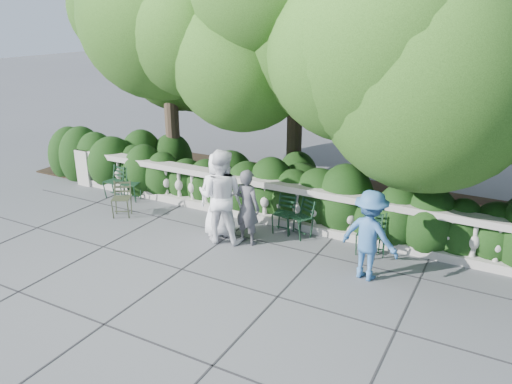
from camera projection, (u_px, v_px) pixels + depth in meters
The scene contains 15 objects.
ground at pixel (232, 254), 9.95m from camera, with size 90.00×90.00×0.00m, color #47494E.
balustrade at pixel (273, 203), 11.28m from camera, with size 12.00×0.44×1.00m.
shrub_hedge at pixel (294, 206), 12.43m from camera, with size 15.00×2.60×1.70m, color black, non-canonical shape.
tree_canopy at pixel (331, 41), 10.94m from camera, with size 15.04×6.52×6.78m.
chair_a at pixel (129, 202), 12.69m from camera, with size 0.44×0.48×0.84m, color black, non-canonical shape.
chair_b at pixel (111, 199), 12.87m from camera, with size 0.44×0.48×0.84m, color black, non-canonical shape.
chair_c at pixel (295, 238), 10.65m from camera, with size 0.44×0.48×0.84m, color black, non-canonical shape.
chair_d at pixel (373, 257), 9.82m from camera, with size 0.44×0.48×0.84m, color black, non-canonical shape.
chair_e at pixel (281, 235), 10.80m from camera, with size 0.44×0.48×0.84m, color black, non-canonical shape.
chair_f at pixel (365, 257), 9.82m from camera, with size 0.44×0.48×0.84m, color black, non-canonical shape.
chair_weathered at pixel (122, 218), 11.67m from camera, with size 0.44×0.48×0.84m, color black, non-canonical shape.
person_businessman at pixel (220, 194), 10.52m from camera, with size 0.91×0.59×1.85m, color white.
person_woman_grey at pixel (247, 207), 10.19m from camera, with size 0.58×0.38×1.59m, color #454449.
person_casual_man at pixel (221, 196), 10.23m from camera, with size 0.96×0.75×1.98m, color white.
person_older_blue at pixel (370, 235), 8.81m from camera, with size 1.07×0.62×1.66m, color #326096.
Camera 1 is at (4.70, -7.62, 4.54)m, focal length 35.00 mm.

